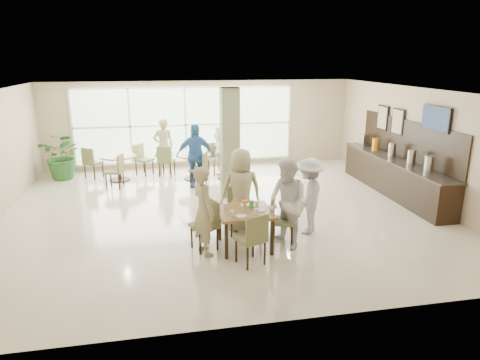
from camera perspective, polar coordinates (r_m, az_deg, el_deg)
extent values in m
plane|color=beige|center=(10.15, -2.41, -4.20)|extent=(10.00, 10.00, 0.00)
plane|color=white|center=(9.56, -2.60, 11.76)|extent=(10.00, 10.00, 0.00)
plane|color=tan|center=(14.15, -5.24, 7.39)|extent=(10.00, 0.00, 10.00)
plane|color=tan|center=(5.54, 4.51, -6.38)|extent=(10.00, 0.00, 10.00)
plane|color=tan|center=(11.59, 22.83, 4.28)|extent=(0.00, 9.00, 9.00)
plane|color=silver|center=(14.08, -7.27, 7.29)|extent=(7.00, 0.00, 7.00)
cube|color=#6F7551|center=(10.98, -1.37, 4.96)|extent=(0.45, 0.45, 2.80)
cube|color=brown|center=(8.03, 0.65, -4.23)|extent=(1.00, 1.00, 0.05)
cube|color=black|center=(7.72, -1.82, -8.11)|extent=(0.06, 0.06, 0.70)
cube|color=black|center=(7.89, 4.29, -7.62)|extent=(0.06, 0.06, 0.70)
cube|color=black|center=(8.49, -2.74, -5.83)|extent=(0.06, 0.06, 0.70)
cube|color=black|center=(8.64, 2.82, -5.43)|extent=(0.06, 0.06, 0.70)
cylinder|color=brown|center=(13.02, -15.94, 3.08)|extent=(1.05, 1.05, 0.04)
cylinder|color=black|center=(13.10, -15.81, 1.49)|extent=(0.10, 0.10, 0.71)
cylinder|color=black|center=(13.19, -15.70, 0.06)|extent=(0.60, 0.60, 0.03)
cylinder|color=brown|center=(12.74, -6.20, 3.34)|extent=(1.04, 1.04, 0.04)
cylinder|color=black|center=(12.83, -6.15, 1.70)|extent=(0.10, 0.10, 0.71)
cylinder|color=black|center=(12.92, -6.10, 0.24)|extent=(0.60, 0.60, 0.03)
cylinder|color=white|center=(8.11, -1.93, -3.48)|extent=(0.08, 0.08, 0.10)
cylinder|color=white|center=(7.84, 2.26, -4.18)|extent=(0.08, 0.08, 0.10)
cylinder|color=white|center=(8.24, 2.23, -3.17)|extent=(0.08, 0.08, 0.10)
cylinder|color=white|center=(7.74, -1.05, -4.45)|extent=(0.08, 0.08, 0.10)
cylinder|color=white|center=(7.72, 0.15, -4.83)|extent=(0.20, 0.20, 0.01)
cylinder|color=white|center=(8.29, 0.76, -3.33)|extent=(0.20, 0.20, 0.01)
cylinder|color=white|center=(8.02, 2.73, -4.03)|extent=(0.20, 0.20, 0.01)
cylinder|color=#99B27F|center=(8.00, 0.65, -3.66)|extent=(0.07, 0.07, 0.12)
sphere|color=orange|center=(7.97, 0.86, -2.90)|extent=(0.07, 0.07, 0.07)
sphere|color=orange|center=(7.99, 0.51, -2.87)|extent=(0.07, 0.07, 0.07)
sphere|color=orange|center=(7.94, 0.58, -2.98)|extent=(0.07, 0.07, 0.07)
cube|color=green|center=(8.12, 1.54, -3.26)|extent=(0.09, 0.07, 0.15)
cube|color=black|center=(12.03, 19.79, 0.34)|extent=(0.60, 4.60, 0.90)
cube|color=black|center=(11.92, 20.00, 2.51)|extent=(0.64, 4.70, 0.04)
cube|color=black|center=(11.97, 21.44, 5.02)|extent=(0.04, 4.60, 1.00)
cylinder|color=silver|center=(10.73, 23.87, 1.90)|extent=(0.20, 0.20, 0.40)
cylinder|color=silver|center=(11.30, 21.89, 2.76)|extent=(0.20, 0.20, 0.40)
cylinder|color=silver|center=(12.04, 19.62, 3.75)|extent=(0.20, 0.20, 0.40)
cylinder|color=orange|center=(12.81, 17.61, 4.53)|extent=(0.18, 0.18, 0.36)
cube|color=silver|center=(13.42, 16.21, 5.14)|extent=(0.18, 0.30, 0.36)
cube|color=black|center=(10.95, 24.71, 7.46)|extent=(0.06, 1.00, 0.58)
cube|color=#7F99CC|center=(10.94, 24.60, 7.46)|extent=(0.01, 0.92, 0.50)
cube|color=black|center=(12.32, 20.32, 7.30)|extent=(0.04, 0.55, 0.70)
cube|color=olive|center=(12.31, 20.22, 7.31)|extent=(0.01, 0.47, 0.62)
cube|color=black|center=(13.00, 18.52, 7.88)|extent=(0.04, 0.55, 0.70)
cube|color=olive|center=(12.99, 18.42, 7.88)|extent=(0.01, 0.47, 0.62)
imported|color=#285D25|center=(13.74, -22.50, 3.02)|extent=(1.64, 1.64, 1.41)
imported|color=tan|center=(7.79, -4.85, -4.13)|extent=(0.57, 0.70, 1.66)
imported|color=tan|center=(8.82, 0.13, -1.35)|extent=(0.87, 0.49, 1.74)
imported|color=white|center=(8.07, 6.31, -3.16)|extent=(0.95, 1.04, 1.74)
imported|color=#B8B8BB|center=(8.82, 9.15, -2.13)|extent=(1.09, 1.16, 1.58)
imported|color=teal|center=(11.96, -6.03, 3.27)|extent=(1.04, 0.60, 1.77)
imported|color=white|center=(12.88, -2.52, 3.79)|extent=(0.73, 1.49, 1.56)
imported|color=tan|center=(13.42, -10.15, 4.43)|extent=(0.69, 0.51, 1.74)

